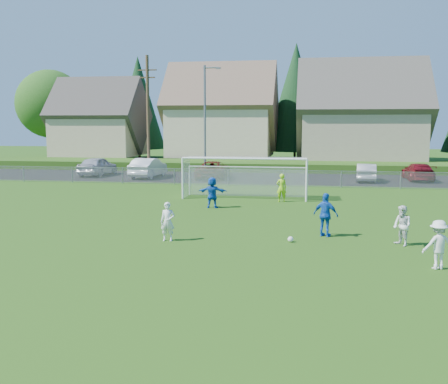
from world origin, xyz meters
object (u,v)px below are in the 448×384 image
at_px(player_white_c, 438,245).
at_px(soccer_goal, 246,171).
at_px(player_blue_a, 326,215).
at_px(car_a, 97,166).
at_px(goalkeeper, 282,188).
at_px(car_f, 366,172).
at_px(soccer_ball, 291,239).
at_px(car_b, 148,168).
at_px(player_blue_b, 212,192).
at_px(car_c, 213,170).
at_px(player_white_b, 402,226).
at_px(car_g, 418,172).
at_px(player_white_a, 168,222).

distance_m(player_white_c, soccer_goal, 16.52).
relative_size(player_blue_a, car_a, 0.36).
distance_m(goalkeeper, car_f, 13.21).
bearing_deg(player_white_c, soccer_ball, -47.76).
bearing_deg(soccer_ball, car_b, 119.69).
height_order(player_white_c, player_blue_b, player_blue_b).
relative_size(soccer_ball, car_c, 0.04).
xyz_separation_m(car_c, car_f, (12.12, 0.01, -0.03)).
distance_m(car_a, car_c, 10.32).
height_order(player_white_b, car_a, car_a).
relative_size(player_white_c, car_a, 0.32).
xyz_separation_m(goalkeeper, car_a, (-16.49, 12.63, 0.01)).
relative_size(soccer_ball, car_f, 0.05).
height_order(player_blue_a, car_b, player_blue_a).
bearing_deg(player_blue_a, car_c, -44.01).
bearing_deg(player_blue_b, player_white_c, 130.53).
relative_size(car_a, car_f, 1.16).
height_order(car_a, car_c, car_a).
bearing_deg(goalkeeper, car_a, -49.94).
relative_size(player_blue_a, soccer_goal, 0.24).
height_order(player_blue_b, car_c, player_blue_b).
xyz_separation_m(player_white_b, car_b, (-16.65, 21.94, 0.06)).
xyz_separation_m(player_white_b, player_blue_a, (-2.74, 1.14, 0.13)).
xyz_separation_m(player_white_c, car_a, (-22.04, 25.90, 0.05)).
height_order(player_white_b, car_b, car_b).
bearing_deg(soccer_goal, car_c, 110.63).
height_order(car_a, soccer_goal, soccer_goal).
xyz_separation_m(player_blue_b, car_g, (13.54, 15.76, -0.15)).
height_order(soccer_ball, goalkeeper, goalkeeper).
relative_size(player_white_b, car_b, 0.30).
relative_size(car_a, soccer_goal, 0.65).
xyz_separation_m(car_a, car_b, (4.83, -0.88, -0.01)).
relative_size(player_white_b, goalkeeper, 0.92).
relative_size(goalkeeper, car_a, 0.34).
xyz_separation_m(player_blue_a, car_a, (-18.73, 21.68, -0.06)).
relative_size(car_f, soccer_goal, 0.56).
relative_size(car_g, soccer_goal, 0.63).
relative_size(player_white_c, goalkeeper, 0.95).
distance_m(soccer_ball, car_b, 25.38).
height_order(car_b, car_f, car_b).
height_order(player_blue_b, car_b, player_blue_b).
height_order(player_white_a, soccer_goal, soccer_goal).
bearing_deg(car_b, player_blue_b, 122.14).
bearing_deg(soccer_ball, car_c, 107.84).
xyz_separation_m(car_c, car_g, (16.21, 1.19, -0.03)).
bearing_deg(soccer_ball, player_blue_a, 42.95).
xyz_separation_m(player_white_b, soccer_goal, (-7.23, 11.48, 0.88)).
xyz_separation_m(player_blue_a, car_f, (3.68, 20.86, -0.19)).
relative_size(car_a, car_g, 1.02).
xyz_separation_m(player_white_a, car_c, (-2.43, 22.62, -0.04)).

